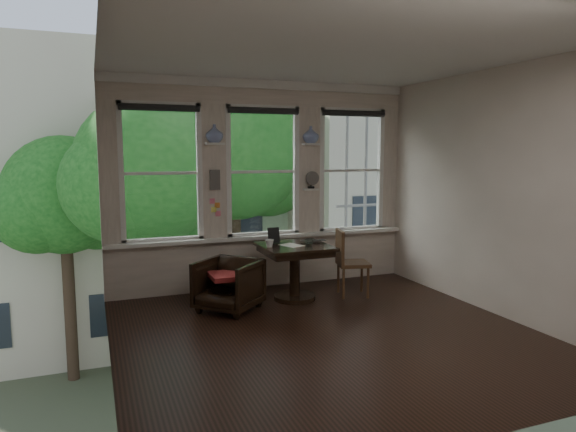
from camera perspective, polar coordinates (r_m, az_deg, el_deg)
name	(u,v)px	position (r m, az deg, el deg)	size (l,w,h in m)	color
ground	(328,335)	(5.78, 4.41, -13.00)	(4.50, 4.50, 0.00)	black
ceiling	(330,52)	(5.52, 4.73, 17.66)	(4.50, 4.50, 0.00)	silver
wall_back	(262,185)	(7.54, -2.86, 3.42)	(4.50, 4.50, 0.00)	beige
wall_front	(478,228)	(3.57, 20.36, -1.22)	(4.50, 4.50, 0.00)	beige
wall_left	(104,207)	(4.92, -19.80, 1.00)	(4.50, 4.50, 0.00)	beige
wall_right	(496,192)	(6.73, 22.12, 2.45)	(4.50, 4.50, 0.00)	beige
window_left	(161,173)	(7.21, -13.93, 4.64)	(1.10, 0.12, 1.90)	white
window_center	(262,172)	(7.53, -2.87, 4.94)	(1.10, 0.12, 1.90)	white
window_right	(351,170)	(8.10, 6.96, 5.06)	(1.10, 0.12, 1.90)	white
shelf_left	(215,144)	(7.23, -8.16, 7.96)	(0.26, 0.16, 0.03)	white
shelf_right	(311,144)	(7.69, 2.54, 7.97)	(0.26, 0.16, 0.03)	white
intercom	(215,180)	(7.27, -8.14, 4.01)	(0.14, 0.06, 0.28)	#59544F
sticky_notes	(215,205)	(7.30, -8.10, 1.27)	(0.16, 0.01, 0.24)	pink
desk_fan	(311,183)	(7.68, 2.58, 3.72)	(0.20, 0.20, 0.24)	#59544F
vase_left	(214,134)	(7.23, -8.18, 9.06)	(0.24, 0.24, 0.25)	white
vase_right	(311,135)	(7.69, 2.54, 9.01)	(0.24, 0.24, 0.25)	white
table	(295,272)	(6.96, 0.75, -6.27)	(0.90, 0.90, 0.75)	black
armchair_left	(229,285)	(6.53, -6.62, -7.64)	(0.70, 0.72, 0.65)	black
cushion_red	(228,276)	(6.50, -6.64, -6.59)	(0.45, 0.45, 0.06)	maroon
side_chair_right	(353,263)	(7.19, 7.25, -5.19)	(0.42, 0.42, 0.92)	#433018
laptop	(314,242)	(7.05, 2.88, -2.86)	(0.35, 0.23, 0.03)	black
mug	(270,243)	(6.71, -2.06, -3.06)	(0.11, 0.11, 0.10)	white
drinking_glass	(309,242)	(6.84, 2.32, -2.92)	(0.11, 0.11, 0.09)	white
tablet	(274,236)	(6.96, -1.59, -2.19)	(0.16, 0.02, 0.22)	black
papers	(291,245)	(6.84, 0.39, -3.27)	(0.22, 0.30, 0.00)	silver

